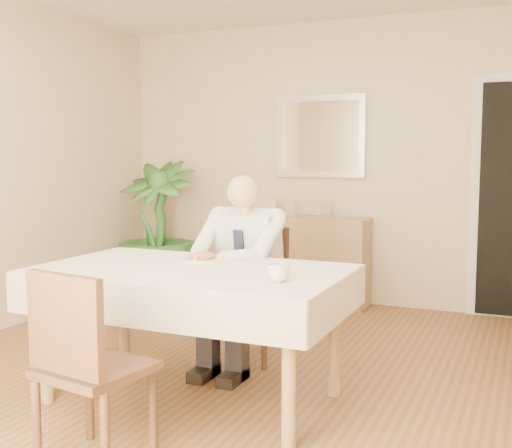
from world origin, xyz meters
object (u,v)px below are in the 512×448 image
at_px(coffee_mug, 279,273).
at_px(chair_near, 83,359).
at_px(chair_far, 255,284).
at_px(sideboard, 313,260).
at_px(potted_palm, 157,229).
at_px(seated_man, 237,262).
at_px(dining_table, 192,283).

bearing_deg(coffee_mug, chair_near, -129.24).
height_order(chair_far, coffee_mug, chair_far).
height_order(coffee_mug, sideboard, coffee_mug).
bearing_deg(sideboard, coffee_mug, -74.08).
relative_size(sideboard, potted_palm, 0.77).
height_order(chair_near, seated_man, seated_man).
distance_m(dining_table, sideboard, 2.53).
relative_size(chair_far, seated_man, 0.71).
xyz_separation_m(chair_far, sideboard, (-0.12, 1.64, -0.09)).
height_order(chair_far, potted_palm, potted_palm).
bearing_deg(chair_far, potted_palm, 147.30).
height_order(dining_table, sideboard, sideboard).
xyz_separation_m(coffee_mug, sideboard, (-0.71, 2.69, -0.39)).
relative_size(chair_far, potted_palm, 0.67).
xyz_separation_m(chair_far, potted_palm, (-1.62, 1.33, 0.16)).
bearing_deg(seated_man, dining_table, -90.00).
relative_size(seated_man, potted_palm, 0.94).
bearing_deg(seated_man, chair_far, 90.00).
height_order(seated_man, coffee_mug, seated_man).
height_order(seated_man, sideboard, seated_man).
bearing_deg(sideboard, chair_far, -84.60).
relative_size(dining_table, seated_man, 1.38).
distance_m(chair_near, sideboard, 3.44).
relative_size(chair_near, potted_palm, 0.67).
xyz_separation_m(chair_near, coffee_mug, (0.61, 0.75, 0.30)).
xyz_separation_m(dining_table, coffee_mug, (0.59, -0.17, 0.13)).
bearing_deg(chair_far, sideboard, 101.04).
xyz_separation_m(seated_man, coffee_mug, (0.59, -0.76, 0.11)).
bearing_deg(chair_near, sideboard, 101.23).
relative_size(chair_near, coffee_mug, 8.03).
bearing_deg(sideboard, dining_table, -86.09).
bearing_deg(chair_near, dining_table, 98.19).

